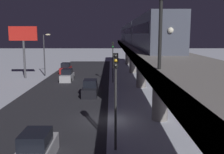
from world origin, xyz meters
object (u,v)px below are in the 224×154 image
Objects in this scene: sedan_black_2 at (90,89)px; traffic_light_near at (116,88)px; sedan_red at (66,69)px; sedan_silver at (67,76)px; traffic_light_mid at (113,56)px; sedan_silver_2 at (36,151)px; subway_train at (135,33)px; rail_signal at (161,8)px; commercial_billboard at (23,39)px.

sedan_black_2 is 0.72× the size of traffic_light_near.
sedan_red is 36.70m from traffic_light_near.
traffic_light_mid is (-7.50, 1.65, 3.41)m from sedan_silver.
sedan_black_2 is at bearing 108.07° from sedan_red.
sedan_red is 37.50m from sedan_silver_2.
sedan_silver is 27.43m from traffic_light_near.
sedan_red is (1.80, -9.18, 0.01)m from sedan_silver.
sedan_red is (13.36, -4.67, -6.97)m from subway_train.
traffic_light_mid is (4.06, 6.16, -3.57)m from subway_train.
sedan_black_2 is 1.03× the size of sedan_silver_2.
rail_signal is 0.62× the size of traffic_light_near.
commercial_billboard reaches higher than sedan_silver.
sedan_red is at bearing -131.67° from commercial_billboard.
commercial_billboard is at bearing 108.99° from sedan_silver_2.
traffic_light_mid is (-4.70, -26.39, 3.40)m from sedan_silver_2.
sedan_silver is at bearing -74.00° from traffic_light_near.
traffic_light_near is (1.92, -4.46, -4.51)m from rail_signal.
subway_train is at bearing -123.40° from traffic_light_mid.
subway_train is at bearing -174.13° from commercial_billboard.
subway_train is 12.44× the size of sedan_silver_2.
commercial_billboard is at bearing -18.12° from sedan_silver.
sedan_black_2 is 17.69m from sedan_silver_2.
sedan_black_2 is 16.35m from traffic_light_near.
sedan_silver is at bearing 95.70° from sedan_silver_2.
traffic_light_near is 1.00× the size of traffic_light_mid.
commercial_billboard is (10.52, -30.56, 6.03)m from sedan_silver_2.
rail_signal is at bearing -76.56° from sedan_black_2.
traffic_light_mid reaches higher than sedan_silver_2.
sedan_silver_2 is (8.76, 32.55, -6.97)m from subway_train.
sedan_red is at bearing -19.26° from subway_train.
sedan_silver is (11.56, 4.51, -6.98)m from subway_train.
sedan_red is 0.52× the size of commercial_billboard.
sedan_black_2 is at bearing 133.54° from commercial_billboard.
sedan_black_2 is (6.96, 14.94, -6.97)m from subway_train.
commercial_billboard is (7.72, -2.53, 6.04)m from sedan_silver.
rail_signal is 0.62× the size of traffic_light_mid.
traffic_light_near is at bearing 82.46° from subway_train.
rail_signal reaches higher than traffic_light_mid.
rail_signal is at bearing 113.32° from traffic_light_near.
traffic_light_near reaches higher than sedan_red.
rail_signal is at bearing 86.52° from subway_train.
traffic_light_near reaches higher than sedan_black_2.
subway_train is 13.87× the size of rail_signal.
commercial_billboard is at bearing 133.54° from sedan_black_2.
subway_train reaches higher than commercial_billboard.
rail_signal is 0.45× the size of commercial_billboard.
sedan_silver is at bearing -72.90° from rail_signal.
sedan_silver is 0.50× the size of commercial_billboard.
sedan_black_2 is 9.86m from traffic_light_mid.
rail_signal reaches higher than commercial_billboard.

